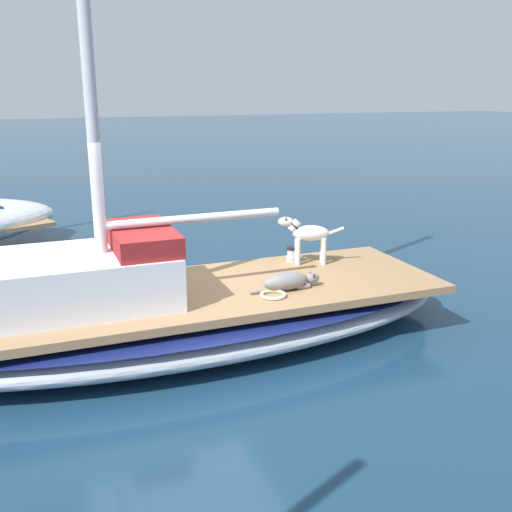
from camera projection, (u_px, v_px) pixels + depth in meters
name	position (u px, v px, depth m)	size (l,w,h in m)	color
ground_plane	(182.00, 342.00, 7.39)	(120.00, 120.00, 0.00)	navy
sailboat_main	(181.00, 317.00, 7.30)	(2.65, 7.28, 0.66)	#B2B7C1
cabin_house	(84.00, 275.00, 6.73)	(1.44, 2.25, 0.84)	silver
dog_grey	(288.00, 281.00, 7.28)	(0.28, 0.95, 0.22)	gray
dog_white	(307.00, 235.00, 8.27)	(0.42, 0.91, 0.70)	silver
deck_winch	(292.00, 255.00, 8.46)	(0.16, 0.16, 0.21)	#B7B7BC
coiled_rope	(273.00, 295.00, 7.05)	(0.32, 0.32, 0.04)	beige
mooring_buoy	(126.00, 245.00, 11.06)	(0.44, 0.44, 0.44)	#E55119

